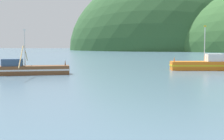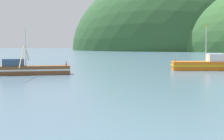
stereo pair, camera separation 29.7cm
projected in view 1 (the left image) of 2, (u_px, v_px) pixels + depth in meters
hill_far_right at (173, 50)px, 221.14m from camera, size 142.20×113.76×106.63m
fishing_boat_orange at (210, 65)px, 48.69m from camera, size 11.77×3.77×6.67m
fishing_boat_brown at (23, 69)px, 41.26m from camera, size 11.56×15.39×5.79m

